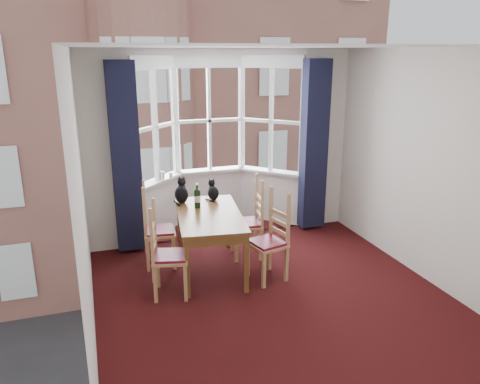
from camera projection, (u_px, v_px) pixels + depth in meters
name	position (u px, v px, depth m)	size (l,w,h in m)	color
floor	(280.00, 305.00, 5.29)	(4.50, 4.50, 0.00)	black
ceiling	(287.00, 47.00, 4.48)	(4.50, 4.50, 0.00)	white
wall_left	(82.00, 206.00, 4.28)	(4.50, 4.50, 0.00)	silver
wall_right	(440.00, 172.00, 5.49)	(4.50, 4.50, 0.00)	silver
wall_near	(430.00, 285.00, 2.84)	(4.00, 4.00, 0.00)	silver
wall_back_pier_left	(107.00, 154.00, 6.43)	(0.70, 0.12, 2.80)	silver
wall_back_pier_right	(322.00, 140.00, 7.42)	(0.70, 0.12, 2.80)	silver
bay_window	(213.00, 140.00, 7.38)	(2.76, 0.94, 2.80)	white
curtain_left	(126.00, 159.00, 6.35)	(0.38, 0.22, 2.60)	#161933
curtain_right	(314.00, 146.00, 7.21)	(0.38, 0.22, 2.60)	#161933
dining_table	(209.00, 220.00, 5.97)	(0.98, 1.57, 0.78)	brown
chair_left_near	(162.00, 258.00, 5.39)	(0.49, 0.50, 0.92)	tan
chair_left_far	(153.00, 232.00, 6.15)	(0.45, 0.47, 0.92)	tan
chair_right_near	(273.00, 242.00, 5.82)	(0.49, 0.50, 0.92)	tan
chair_right_far	(253.00, 224.00, 6.45)	(0.45, 0.47, 0.92)	tan
cat_left	(181.00, 193.00, 6.33)	(0.24, 0.29, 0.35)	black
cat_right	(213.00, 192.00, 6.46)	(0.16, 0.22, 0.29)	black
wine_bottle	(197.00, 197.00, 6.12)	(0.08, 0.08, 0.32)	black
candle_tall	(163.00, 176.00, 7.12)	(0.06, 0.06, 0.13)	white
candle_short	(171.00, 175.00, 7.19)	(0.06, 0.06, 0.10)	white
street	(115.00, 167.00, 36.31)	(80.00, 80.00, 0.00)	#333335
tenement_building	(134.00, 82.00, 17.54)	(18.40, 7.80, 15.20)	#9C5F50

